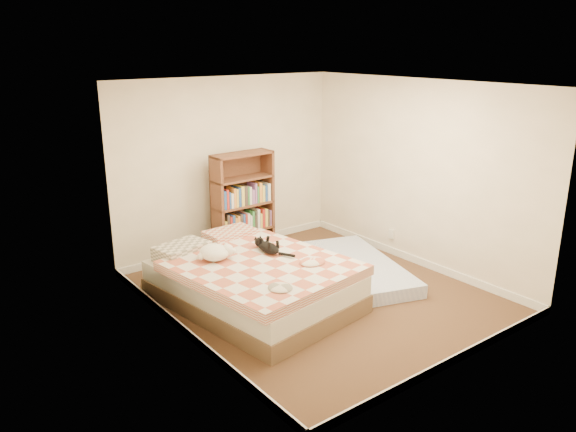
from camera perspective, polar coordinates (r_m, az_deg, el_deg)
room at (r=6.49m, az=3.05°, el=1.70°), size 3.51×4.01×2.51m
bed at (r=6.61m, az=-3.76°, el=-6.49°), size 1.93×2.49×0.61m
bookshelf at (r=7.98m, az=-4.64°, el=-0.20°), size 0.90×0.33×1.49m
floor_mattress at (r=7.50m, az=7.22°, el=-5.21°), size 1.41×2.09×0.17m
black_cat at (r=6.68m, az=-2.14°, el=-3.14°), size 0.21×0.62×0.14m
white_dog at (r=6.48m, az=-7.37°, el=-3.67°), size 0.42×0.45×0.18m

